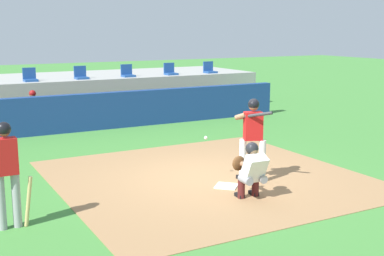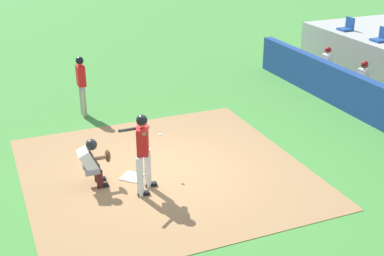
{
  "view_description": "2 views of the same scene",
  "coord_description": "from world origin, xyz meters",
  "views": [
    {
      "loc": [
        -5.54,
        -9.47,
        3.24
      ],
      "look_at": [
        0.0,
        0.7,
        1.0
      ],
      "focal_mm": 48.08,
      "sensor_mm": 36.0,
      "label": 1
    },
    {
      "loc": [
        10.38,
        -3.64,
        5.81
      ],
      "look_at": [
        0.0,
        0.7,
        1.0
      ],
      "focal_mm": 49.22,
      "sensor_mm": 36.0,
      "label": 2
    }
  ],
  "objects": [
    {
      "name": "stadium_seat_1",
      "position": [
        -3.71,
        9.38,
        1.53
      ],
      "size": [
        0.46,
        0.46,
        0.48
      ],
      "color": "#1E478C",
      "rests_on": "stands_platform"
    },
    {
      "name": "ground_plane",
      "position": [
        0.0,
        0.0,
        0.0
      ],
      "size": [
        80.0,
        80.0,
        0.0
      ],
      "primitive_type": "plane",
      "color": "#428438"
    },
    {
      "name": "dirt_infield",
      "position": [
        0.0,
        0.0,
        0.01
      ],
      "size": [
        6.4,
        6.4,
        0.01
      ],
      "primitive_type": "cube",
      "color": "#9E754C",
      "rests_on": "ground"
    },
    {
      "name": "batter_at_plate",
      "position": [
        0.69,
        -0.72,
        1.04
      ],
      "size": [
        0.59,
        0.87,
        1.8
      ],
      "color": "silver",
      "rests_on": "ground"
    },
    {
      "name": "dugout_player_0",
      "position": [
        -4.08,
        7.34,
        0.67
      ],
      "size": [
        0.49,
        0.7,
        1.3
      ],
      "color": "#939399",
      "rests_on": "ground"
    },
    {
      "name": "on_deck_batter",
      "position": [
        -4.33,
        -0.98,
        1.02
      ],
      "size": [
        0.58,
        0.23,
        1.79
      ],
      "color": "#99999E",
      "rests_on": "ground"
    },
    {
      "name": "catcher_crouched",
      "position": [
        0.0,
        -1.66,
        0.61
      ],
      "size": [
        0.5,
        1.97,
        1.13
      ],
      "color": "gray",
      "rests_on": "ground"
    },
    {
      "name": "dugout_player_1",
      "position": [
        -2.18,
        7.34,
        0.67
      ],
      "size": [
        0.49,
        0.7,
        1.3
      ],
      "color": "#939399",
      "rests_on": "ground"
    },
    {
      "name": "stadium_seat_0",
      "position": [
        -5.57,
        9.38,
        1.53
      ],
      "size": [
        0.46,
        0.46,
        0.48
      ],
      "color": "#1E478C",
      "rests_on": "stands_platform"
    },
    {
      "name": "home_plate",
      "position": [
        0.0,
        -0.8,
        0.02
      ],
      "size": [
        0.62,
        0.62,
        0.02
      ],
      "primitive_type": "cube",
      "rotation": [
        0.0,
        0.0,
        0.79
      ],
      "color": "white",
      "rests_on": "dirt_infield"
    }
  ]
}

